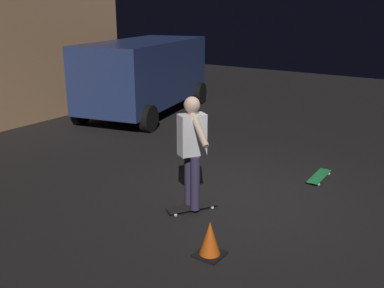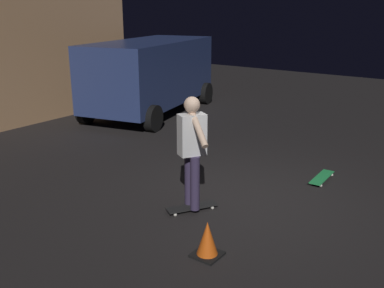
{
  "view_description": "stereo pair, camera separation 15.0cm",
  "coord_description": "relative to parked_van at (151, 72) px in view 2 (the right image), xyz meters",
  "views": [
    {
      "loc": [
        -5.76,
        -3.04,
        2.95
      ],
      "look_at": [
        -0.78,
        0.4,
        1.05
      ],
      "focal_mm": 41.36,
      "sensor_mm": 36.0,
      "label": 1
    },
    {
      "loc": [
        -5.67,
        -3.16,
        2.95
      ],
      "look_at": [
        -0.78,
        0.4,
        1.05
      ],
      "focal_mm": 41.36,
      "sensor_mm": 36.0,
      "label": 2
    }
  ],
  "objects": [
    {
      "name": "traffic_cone",
      "position": [
        -5.4,
        -5.59,
        -0.95
      ],
      "size": [
        0.34,
        0.34,
        0.46
      ],
      "color": "black",
      "rests_on": "ground_plane"
    },
    {
      "name": "skateboard_spare",
      "position": [
        -2.17,
        -5.85,
        -1.11
      ],
      "size": [
        0.79,
        0.24,
        0.07
      ],
      "color": "green",
      "rests_on": "ground_plane"
    },
    {
      "name": "skater",
      "position": [
        -4.49,
        -4.7,
        -0.12
      ],
      "size": [
        0.59,
        0.89,
        1.67
      ],
      "color": "#382D4C",
      "rests_on": "skateboard_ridden"
    },
    {
      "name": "ground_plane",
      "position": [
        -3.71,
        -5.1,
        -1.16
      ],
      "size": [
        28.0,
        28.0,
        0.0
      ],
      "primitive_type": "plane",
      "color": "black"
    },
    {
      "name": "parked_van",
      "position": [
        0.0,
        0.0,
        0.0
      ],
      "size": [
        4.91,
        3.07,
        2.03
      ],
      "color": "navy",
      "rests_on": "ground_plane"
    },
    {
      "name": "skateboard_ridden",
      "position": [
        -4.49,
        -4.7,
        -1.11
      ],
      "size": [
        0.77,
        0.58,
        0.07
      ],
      "color": "black",
      "rests_on": "ground_plane"
    }
  ]
}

